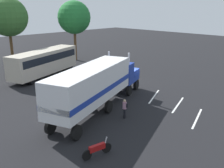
{
  "coord_description": "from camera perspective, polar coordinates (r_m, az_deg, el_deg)",
  "views": [
    {
      "loc": [
        -21.07,
        -18.06,
        8.99
      ],
      "look_at": [
        -3.9,
        -1.01,
        1.6
      ],
      "focal_mm": 41.38,
      "sensor_mm": 36.0,
      "label": 1
    }
  ],
  "objects": [
    {
      "name": "ground_plane",
      "position": [
        29.17,
        3.99,
        -1.01
      ],
      "size": [
        120.0,
        120.0,
        0.0
      ],
      "primitive_type": "plane",
      "color": "black"
    },
    {
      "name": "lane_stripe_near",
      "position": [
        26.96,
        9.29,
        -2.72
      ],
      "size": [
        4.12,
        1.86,
        0.01
      ],
      "primitive_type": "cube",
      "rotation": [
        0.0,
        0.0,
        0.4
      ],
      "color": "silver",
      "rests_on": "ground_plane"
    },
    {
      "name": "lane_stripe_mid",
      "position": [
        25.22,
        14.38,
        -4.45
      ],
      "size": [
        4.24,
        1.5,
        0.01
      ],
      "primitive_type": "cube",
      "rotation": [
        0.0,
        0.0,
        0.31
      ],
      "color": "silver",
      "rests_on": "ground_plane"
    },
    {
      "name": "lane_stripe_far",
      "position": [
        22.76,
        18.3,
        -7.19
      ],
      "size": [
        4.24,
        1.5,
        0.01
      ],
      "primitive_type": "cube",
      "rotation": [
        0.0,
        0.0,
        0.31
      ],
      "color": "silver",
      "rests_on": "ground_plane"
    },
    {
      "name": "semi_truck",
      "position": [
        22.43,
        -3.22,
        0.2
      ],
      "size": [
        14.12,
        7.34,
        4.5
      ],
      "color": "#193399",
      "rests_on": "ground_plane"
    },
    {
      "name": "person_bystander",
      "position": [
        21.38,
        2.85,
        -5.29
      ],
      "size": [
        0.45,
        0.47,
        1.63
      ],
      "color": "black",
      "rests_on": "ground_plane"
    },
    {
      "name": "parked_bus",
      "position": [
        35.03,
        -14.7,
        5.02
      ],
      "size": [
        11.22,
        6.05,
        3.4
      ],
      "color": "#BFB29E",
      "rests_on": "ground_plane"
    },
    {
      "name": "motorcycle",
      "position": [
        16.45,
        -3.28,
        -14.2
      ],
      "size": [
        2.1,
        0.45,
        1.12
      ],
      "color": "black",
      "rests_on": "ground_plane"
    },
    {
      "name": "tree_left",
      "position": [
        44.14,
        -8.36,
        14.34
      ],
      "size": [
        5.4,
        5.4,
        9.82
      ],
      "color": "brown",
      "rests_on": "ground_plane"
    },
    {
      "name": "tree_right",
      "position": [
        43.09,
        -21.97,
        13.55
      ],
      "size": [
        5.85,
        5.85,
        10.25
      ],
      "color": "brown",
      "rests_on": "ground_plane"
    }
  ]
}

